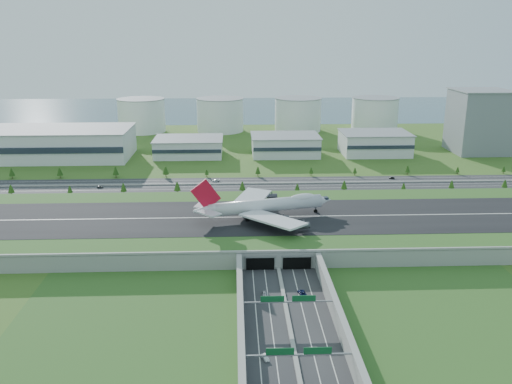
{
  "coord_description": "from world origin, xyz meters",
  "views": [
    {
      "loc": [
        -19.6,
        -279.27,
        106.22
      ],
      "look_at": [
        -6.99,
        35.0,
        11.98
      ],
      "focal_mm": 38.0,
      "sensor_mm": 36.0,
      "label": 1
    }
  ],
  "objects_px": {
    "office_tower": "(479,122)",
    "boeing_747": "(265,206)",
    "car_4": "(100,187)",
    "car_0": "(264,293)",
    "fuel_tank_a": "(142,116)",
    "car_2": "(302,293)",
    "car_1": "(265,357)",
    "car_5": "(392,178)",
    "car_7": "(216,180)"
  },
  "relations": [
    {
      "from": "car_0",
      "to": "car_7",
      "type": "relative_size",
      "value": 0.85
    },
    {
      "from": "car_7",
      "to": "car_1",
      "type": "bearing_deg",
      "value": -10.42
    },
    {
      "from": "boeing_747",
      "to": "car_4",
      "type": "xyz_separation_m",
      "value": [
        -110.5,
        89.68,
        -14.05
      ]
    },
    {
      "from": "car_0",
      "to": "office_tower",
      "type": "bearing_deg",
      "value": 49.91
    },
    {
      "from": "car_2",
      "to": "car_5",
      "type": "bearing_deg",
      "value": -124.03
    },
    {
      "from": "car_0",
      "to": "car_7",
      "type": "bearing_deg",
      "value": 95.73
    },
    {
      "from": "car_5",
      "to": "car_4",
      "type": "bearing_deg",
      "value": -63.35
    },
    {
      "from": "car_4",
      "to": "car_5",
      "type": "height_order",
      "value": "car_4"
    },
    {
      "from": "office_tower",
      "to": "fuel_tank_a",
      "type": "bearing_deg",
      "value": 160.23
    },
    {
      "from": "car_1",
      "to": "car_7",
      "type": "bearing_deg",
      "value": 75.73
    },
    {
      "from": "office_tower",
      "to": "boeing_747",
      "type": "xyz_separation_m",
      "value": [
        -203.72,
        -195.62,
        -12.56
      ]
    },
    {
      "from": "car_2",
      "to": "car_4",
      "type": "xyz_separation_m",
      "value": [
        -122.05,
        164.82,
        -0.09
      ]
    },
    {
      "from": "car_0",
      "to": "car_4",
      "type": "relative_size",
      "value": 1.07
    },
    {
      "from": "car_5",
      "to": "car_2",
      "type": "bearing_deg",
      "value": -3.91
    },
    {
      "from": "car_1",
      "to": "car_4",
      "type": "distance_m",
      "value": 234.84
    },
    {
      "from": "car_2",
      "to": "car_7",
      "type": "height_order",
      "value": "car_2"
    },
    {
      "from": "boeing_747",
      "to": "car_0",
      "type": "distance_m",
      "value": 76.38
    },
    {
      "from": "car_4",
      "to": "car_7",
      "type": "relative_size",
      "value": 0.79
    },
    {
      "from": "office_tower",
      "to": "car_7",
      "type": "distance_m",
      "value": 252.86
    },
    {
      "from": "office_tower",
      "to": "car_1",
      "type": "distance_m",
      "value": 380.81
    },
    {
      "from": "fuel_tank_a",
      "to": "car_0",
      "type": "distance_m",
      "value": 401.88
    },
    {
      "from": "car_7",
      "to": "car_5",
      "type": "bearing_deg",
      "value": 74.57
    },
    {
      "from": "boeing_747",
      "to": "car_0",
      "type": "bearing_deg",
      "value": -107.38
    },
    {
      "from": "car_1",
      "to": "car_7",
      "type": "distance_m",
      "value": 225.24
    },
    {
      "from": "fuel_tank_a",
      "to": "office_tower",
      "type": "bearing_deg",
      "value": -19.77
    },
    {
      "from": "car_7",
      "to": "office_tower",
      "type": "bearing_deg",
      "value": 95.11
    },
    {
      "from": "boeing_747",
      "to": "car_0",
      "type": "height_order",
      "value": "boeing_747"
    },
    {
      "from": "office_tower",
      "to": "car_0",
      "type": "xyz_separation_m",
      "value": [
        -207.93,
        -270.58,
        -26.56
      ]
    },
    {
      "from": "car_2",
      "to": "fuel_tank_a",
      "type": "bearing_deg",
      "value": -79.42
    },
    {
      "from": "car_1",
      "to": "car_5",
      "type": "bearing_deg",
      "value": 44.36
    },
    {
      "from": "fuel_tank_a",
      "to": "car_0",
      "type": "bearing_deg",
      "value": -73.79
    },
    {
      "from": "car_1",
      "to": "car_5",
      "type": "height_order",
      "value": "car_1"
    },
    {
      "from": "boeing_747",
      "to": "car_7",
      "type": "height_order",
      "value": "boeing_747"
    },
    {
      "from": "car_4",
      "to": "boeing_747",
      "type": "bearing_deg",
      "value": -137.51
    },
    {
      "from": "car_1",
      "to": "car_4",
      "type": "xyz_separation_m",
      "value": [
        -104.07,
        210.52,
        0.04
      ]
    },
    {
      "from": "car_2",
      "to": "car_7",
      "type": "distance_m",
      "value": 183.1
    },
    {
      "from": "car_0",
      "to": "car_1",
      "type": "xyz_separation_m",
      "value": [
        -2.22,
        -45.87,
        -0.1
      ]
    },
    {
      "from": "office_tower",
      "to": "car_4",
      "type": "height_order",
      "value": "office_tower"
    },
    {
      "from": "office_tower",
      "to": "car_2",
      "type": "distance_m",
      "value": 333.08
    },
    {
      "from": "car_1",
      "to": "car_5",
      "type": "xyz_separation_m",
      "value": [
        107.15,
        226.35,
        -0.04
      ]
    },
    {
      "from": "fuel_tank_a",
      "to": "car_4",
      "type": "bearing_deg",
      "value": -88.5
    },
    {
      "from": "boeing_747",
      "to": "car_7",
      "type": "relative_size",
      "value": 13.78
    },
    {
      "from": "office_tower",
      "to": "fuel_tank_a",
      "type": "xyz_separation_m",
      "value": [
        -320.0,
        115.0,
        -10.0
      ]
    },
    {
      "from": "car_7",
      "to": "car_0",
      "type": "bearing_deg",
      "value": -8.18
    },
    {
      "from": "fuel_tank_a",
      "to": "car_1",
      "type": "height_order",
      "value": "fuel_tank_a"
    },
    {
      "from": "office_tower",
      "to": "car_7",
      "type": "relative_size",
      "value": 9.7
    },
    {
      "from": "car_7",
      "to": "car_2",
      "type": "bearing_deg",
      "value": -3.3
    },
    {
      "from": "car_0",
      "to": "car_5",
      "type": "xyz_separation_m",
      "value": [
        104.93,
        180.48,
        -0.14
      ]
    },
    {
      "from": "boeing_747",
      "to": "office_tower",
      "type": "bearing_deg",
      "value": 29.67
    },
    {
      "from": "boeing_747",
      "to": "car_4",
      "type": "relative_size",
      "value": 17.43
    }
  ]
}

